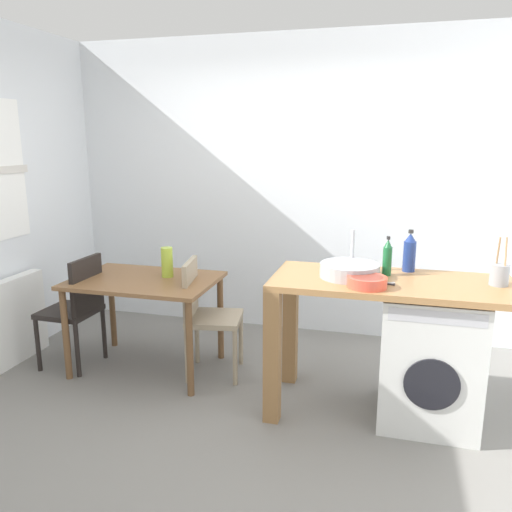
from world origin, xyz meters
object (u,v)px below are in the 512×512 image
at_px(chair_person_seat, 77,305).
at_px(vase, 167,262).
at_px(bottle_squat_brown, 410,253).
at_px(dining_table, 145,291).
at_px(utensil_crock, 499,274).
at_px(mixing_bowl, 367,281).
at_px(chair_opposite, 205,311).
at_px(washing_machine, 429,357).
at_px(bottle_tall_green, 387,258).

bearing_deg(chair_person_seat, vase, -72.46).
bearing_deg(bottle_squat_brown, vase, 178.38).
height_order(dining_table, utensil_crock, utensil_crock).
xyz_separation_m(chair_person_seat, mixing_bowl, (2.24, -0.31, 0.45)).
distance_m(chair_person_seat, mixing_bowl, 2.30).
xyz_separation_m(bottle_squat_brown, mixing_bowl, (-0.25, -0.46, -0.09)).
distance_m(bottle_squat_brown, utensil_crock, 0.56).
bearing_deg(dining_table, utensil_crock, -3.66).
relative_size(chair_opposite, utensil_crock, 3.00).
height_order(dining_table, washing_machine, washing_machine).
bearing_deg(washing_machine, vase, 170.96).
height_order(chair_person_seat, bottle_squat_brown, bottle_squat_brown).
bearing_deg(dining_table, bottle_tall_green, -2.89).
distance_m(mixing_bowl, utensil_crock, 0.81).
bearing_deg(chair_opposite, dining_table, -95.49).
height_order(washing_machine, vase, vase).
bearing_deg(vase, mixing_bowl, -18.21).
bearing_deg(mixing_bowl, chair_opposite, 159.92).
bearing_deg(utensil_crock, vase, 173.65).
bearing_deg(vase, utensil_crock, -6.35).
relative_size(dining_table, bottle_tall_green, 4.26).
relative_size(chair_person_seat, utensil_crock, 3.00).
bearing_deg(mixing_bowl, washing_machine, 26.08).
distance_m(chair_opposite, vase, 0.48).
height_order(chair_opposite, utensil_crock, utensil_crock).
height_order(chair_person_seat, utensil_crock, utensil_crock).
height_order(utensil_crock, vase, utensil_crock).
distance_m(dining_table, chair_person_seat, 0.57).
distance_m(bottle_tall_green, mixing_bowl, 0.34).
bearing_deg(mixing_bowl, bottle_tall_green, 71.05).
distance_m(washing_machine, utensil_crock, 0.67).
xyz_separation_m(bottle_tall_green, mixing_bowl, (-0.11, -0.32, -0.08)).
bearing_deg(dining_table, vase, 33.69).
height_order(dining_table, chair_person_seat, chair_person_seat).
height_order(chair_opposite, mixing_bowl, mixing_bowl).
relative_size(dining_table, utensil_crock, 3.67).
xyz_separation_m(chair_opposite, bottle_squat_brown, (1.47, 0.01, 0.54)).
distance_m(dining_table, bottle_squat_brown, 1.99).
bearing_deg(chair_opposite, vase, -110.84).
bearing_deg(chair_person_seat, dining_table, -78.07).
height_order(dining_table, chair_opposite, chair_opposite).
bearing_deg(bottle_squat_brown, mixing_bowl, -118.66).
distance_m(bottle_squat_brown, mixing_bowl, 0.53).
xyz_separation_m(washing_machine, bottle_tall_green, (-0.30, 0.12, 0.61)).
xyz_separation_m(dining_table, utensil_crock, (2.46, -0.16, 0.35)).
xyz_separation_m(bottle_squat_brown, utensil_crock, (0.52, -0.21, -0.06)).
distance_m(utensil_crock, vase, 2.33).
relative_size(chair_person_seat, bottle_squat_brown, 3.18).
distance_m(chair_person_seat, utensil_crock, 3.05).
xyz_separation_m(dining_table, chair_person_seat, (-0.55, -0.10, -0.14)).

